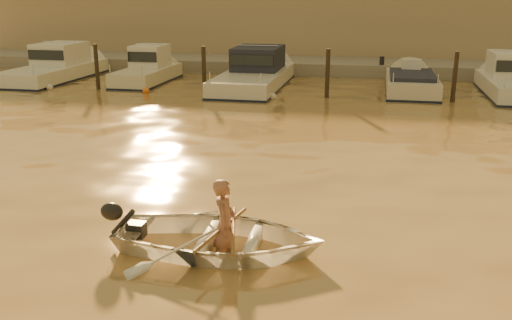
% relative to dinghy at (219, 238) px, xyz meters
% --- Properties ---
extents(ground_plane, '(160.00, 160.00, 0.00)m').
position_rel_dinghy_xyz_m(ground_plane, '(0.66, 1.23, -0.25)').
color(ground_plane, olive).
rests_on(ground_plane, ground).
extents(dinghy, '(3.60, 2.62, 0.73)m').
position_rel_dinghy_xyz_m(dinghy, '(0.00, 0.00, 0.00)').
color(dinghy, white).
rests_on(dinghy, ground_plane).
extents(person, '(0.40, 0.59, 1.59)m').
position_rel_dinghy_xyz_m(person, '(0.10, 0.00, 0.25)').
color(person, '#99614C').
rests_on(person, dinghy).
extents(outboard_motor, '(0.91, 0.42, 0.70)m').
position_rel_dinghy_xyz_m(outboard_motor, '(-1.50, -0.04, 0.03)').
color(outboard_motor, black).
rests_on(outboard_motor, dinghy).
extents(oar_port, '(0.54, 2.06, 0.13)m').
position_rel_dinghy_xyz_m(oar_port, '(0.25, 0.01, 0.17)').
color(oar_port, olive).
rests_on(oar_port, dinghy).
extents(oar_starboard, '(0.37, 2.09, 0.13)m').
position_rel_dinghy_xyz_m(oar_starboard, '(0.05, 0.00, 0.17)').
color(oar_starboard, brown).
rests_on(oar_starboard, dinghy).
extents(moored_boat_0, '(2.45, 7.71, 1.75)m').
position_rel_dinghy_xyz_m(moored_boat_0, '(-13.28, 17.23, 0.38)').
color(moored_boat_0, white).
rests_on(moored_boat_0, ground_plane).
extents(moored_boat_1, '(1.87, 5.71, 1.75)m').
position_rel_dinghy_xyz_m(moored_boat_1, '(-8.39, 17.23, 0.38)').
color(moored_boat_1, beige).
rests_on(moored_boat_1, ground_plane).
extents(moored_boat_2, '(2.62, 8.66, 1.75)m').
position_rel_dinghy_xyz_m(moored_boat_2, '(-3.07, 17.23, 0.38)').
color(moored_boat_2, silver).
rests_on(moored_boat_2, ground_plane).
extents(moored_boat_3, '(2.13, 6.12, 0.95)m').
position_rel_dinghy_xyz_m(moored_boat_3, '(3.95, 17.23, -0.02)').
color(moored_boat_3, beige).
rests_on(moored_boat_3, ground_plane).
extents(piling_0, '(0.18, 0.18, 2.20)m').
position_rel_dinghy_xyz_m(piling_0, '(-9.84, 15.03, 0.65)').
color(piling_0, '#2D2319').
rests_on(piling_0, ground_plane).
extents(piling_1, '(0.18, 0.18, 2.20)m').
position_rel_dinghy_xyz_m(piling_1, '(-4.84, 15.03, 0.65)').
color(piling_1, '#2D2319').
rests_on(piling_1, ground_plane).
extents(piling_2, '(0.18, 0.18, 2.20)m').
position_rel_dinghy_xyz_m(piling_2, '(0.46, 15.03, 0.65)').
color(piling_2, '#2D2319').
rests_on(piling_2, ground_plane).
extents(piling_3, '(0.18, 0.18, 2.20)m').
position_rel_dinghy_xyz_m(piling_3, '(5.46, 15.03, 0.65)').
color(piling_3, '#2D2319').
rests_on(piling_3, ground_plane).
extents(fender_a, '(0.30, 0.30, 0.30)m').
position_rel_dinghy_xyz_m(fender_a, '(-11.90, 14.42, -0.15)').
color(fender_a, silver).
rests_on(fender_a, ground_plane).
extents(fender_b, '(0.30, 0.30, 0.30)m').
position_rel_dinghy_xyz_m(fender_b, '(-7.32, 14.49, -0.15)').
color(fender_b, orange).
rests_on(fender_b, ground_plane).
extents(fender_c, '(0.30, 0.30, 0.30)m').
position_rel_dinghy_xyz_m(fender_c, '(-1.67, 14.20, -0.15)').
color(fender_c, silver).
rests_on(fender_c, ground_plane).
extents(fender_d, '(0.30, 0.30, 0.30)m').
position_rel_dinghy_xyz_m(fender_d, '(3.06, 15.33, -0.15)').
color(fender_d, orange).
rests_on(fender_d, ground_plane).
extents(quay, '(52.00, 4.00, 1.00)m').
position_rel_dinghy_xyz_m(quay, '(0.66, 22.73, -0.10)').
color(quay, gray).
rests_on(quay, ground_plane).
extents(waterfront_building, '(46.00, 7.00, 4.80)m').
position_rel_dinghy_xyz_m(waterfront_building, '(0.66, 28.23, 2.15)').
color(waterfront_building, '#9E8466').
rests_on(waterfront_building, quay).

